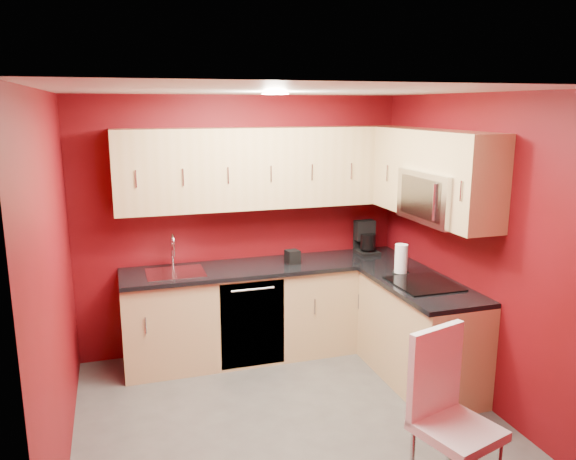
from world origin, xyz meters
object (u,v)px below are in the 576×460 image
napkin_holder (292,257)px  paper_towel (401,259)px  coffee_maker (367,238)px  dining_chair (458,421)px  sink (175,269)px  microwave (441,197)px

napkin_holder → paper_towel: size_ratio=0.48×
coffee_maker → dining_chair: coffee_maker is taller
sink → paper_towel: 2.06m
microwave → coffee_maker: 1.23m
coffee_maker → napkin_holder: (-0.84, -0.12, -0.10)m
napkin_holder → coffee_maker: bearing=8.1°
microwave → coffee_maker: (-0.14, 1.08, -0.58)m
dining_chair → paper_towel: bearing=56.2°
microwave → coffee_maker: microwave is taller
coffee_maker → sink: bearing=179.8°
sink → paper_towel: sink is taller
coffee_maker → dining_chair: bearing=-105.0°
sink → coffee_maker: bearing=2.1°
microwave → coffee_maker: size_ratio=2.27×
sink → dining_chair: size_ratio=0.48×
coffee_maker → napkin_holder: coffee_maker is taller
coffee_maker → napkin_holder: bearing=-174.2°
microwave → sink: microwave is taller
napkin_holder → dining_chair: dining_chair is taller
napkin_holder → microwave: bearing=-44.3°
microwave → dining_chair: bearing=-116.4°
microwave → paper_towel: (-0.15, 0.35, -0.61)m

